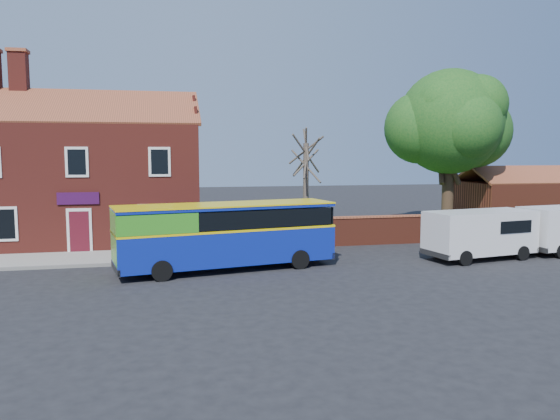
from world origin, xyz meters
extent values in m
plane|color=black|center=(0.00, 0.00, 0.00)|extent=(120.00, 120.00, 0.00)
cube|color=gray|center=(-7.00, 5.75, 0.06)|extent=(18.00, 3.50, 0.12)
cube|color=slate|center=(-7.00, 4.00, 0.07)|extent=(18.00, 0.15, 0.14)
cube|color=#426B28|center=(13.00, 13.00, 0.02)|extent=(26.00, 12.00, 0.04)
cube|color=maroon|center=(-7.00, 11.50, 3.25)|extent=(12.00, 8.00, 6.50)
cube|color=brown|center=(-7.00, 9.50, 7.50)|extent=(12.30, 4.08, 2.16)
cube|color=brown|center=(-7.00, 13.50, 7.50)|extent=(12.30, 4.08, 2.16)
cube|color=maroon|center=(-10.40, 11.50, 9.40)|extent=(0.90, 0.90, 2.20)
cube|color=black|center=(-7.00, 7.47, 4.60)|extent=(1.10, 0.06, 1.50)
cube|color=#4C0F19|center=(-7.00, 7.45, 1.10)|extent=(0.95, 0.04, 2.10)
cube|color=silver|center=(-7.00, 7.47, 1.15)|extent=(1.20, 0.06, 2.30)
cube|color=#320C35|center=(-7.00, 7.44, 2.80)|extent=(2.00, 0.06, 0.60)
cube|color=maroon|center=(13.00, 7.00, 0.75)|extent=(22.00, 0.30, 1.50)
cube|color=brown|center=(13.00, 7.00, 1.55)|extent=(22.00, 0.38, 0.10)
cube|color=maroon|center=(22.00, 13.00, 1.50)|extent=(8.00, 5.00, 3.00)
cube|color=brown|center=(22.00, 11.75, 3.55)|extent=(8.20, 2.56, 1.24)
cube|color=brown|center=(22.00, 14.25, 3.55)|extent=(8.20, 2.56, 1.24)
cube|color=#0E229B|center=(-0.23, 2.22, 1.07)|extent=(9.65, 4.02, 1.49)
cube|color=yellow|center=(-0.23, 2.22, 1.82)|extent=(9.68, 4.05, 0.10)
cube|color=black|center=(-0.23, 2.22, 2.27)|extent=(9.29, 3.98, 0.75)
cube|color=green|center=(-3.27, 1.65, 2.27)|extent=(3.57, 2.93, 0.80)
cube|color=#0E229B|center=(-0.23, 2.22, 2.76)|extent=(9.65, 4.02, 0.14)
cube|color=yellow|center=(-0.23, 2.22, 2.84)|extent=(9.70, 4.07, 0.06)
cylinder|color=black|center=(-2.98, 0.59, 0.42)|extent=(0.88, 0.43, 0.84)
cylinder|color=black|center=(-3.38, 2.74, 0.42)|extent=(0.88, 0.43, 0.84)
cylinder|color=black|center=(2.92, 1.69, 0.42)|extent=(0.88, 0.43, 0.84)
cylinder|color=black|center=(2.52, 3.84, 0.42)|extent=(0.88, 0.43, 0.84)
cube|color=silver|center=(11.85, 2.02, 1.31)|extent=(5.52, 2.94, 1.99)
cube|color=black|center=(14.18, 2.41, 1.63)|extent=(0.37, 1.77, 0.79)
cube|color=black|center=(14.40, 2.45, 0.42)|extent=(0.45, 2.09, 0.25)
cylinder|color=black|center=(10.36, 0.77, 0.35)|extent=(0.72, 0.33, 0.69)
cylinder|color=black|center=(10.03, 2.72, 0.35)|extent=(0.72, 0.33, 0.69)
cylinder|color=black|center=(13.67, 1.32, 0.35)|extent=(0.72, 0.33, 0.69)
cylinder|color=black|center=(13.35, 3.28, 0.35)|extent=(0.72, 0.33, 0.69)
cylinder|color=black|center=(15.53, 3.33, 0.35)|extent=(0.73, 0.31, 0.70)
cylinder|color=black|center=(15.46, 11.58, 2.16)|extent=(0.75, 0.75, 4.33)
sphere|color=#366720|center=(15.46, 11.58, 7.06)|extent=(6.78, 6.78, 6.78)
sphere|color=#366720|center=(17.43, 11.95, 6.49)|extent=(4.89, 4.89, 4.89)
sphere|color=#366720|center=(13.67, 12.14, 6.68)|extent=(4.71, 4.71, 4.71)
cylinder|color=#4C4238|center=(5.12, 8.96, 2.80)|extent=(0.32, 0.32, 5.60)
cylinder|color=#4C4238|center=(5.12, 8.96, 4.80)|extent=(0.33, 2.73, 2.20)
cylinder|color=#4C4238|center=(5.12, 8.96, 4.60)|extent=(1.43, 2.02, 2.02)
cylinder|color=#4C4238|center=(5.12, 8.96, 5.00)|extent=(2.29, 1.05, 2.23)
camera|label=1|loc=(-2.84, -21.08, 5.06)|focal=35.00mm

